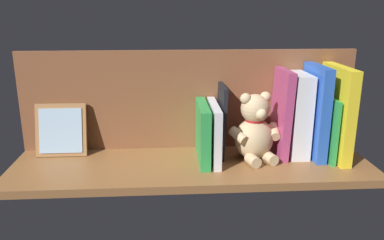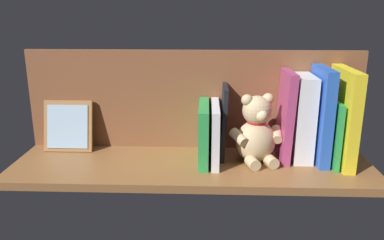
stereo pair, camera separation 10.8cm
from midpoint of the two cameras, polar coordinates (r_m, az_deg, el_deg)
ground_plane at (r=112.98cm, az=-2.76°, el=-6.75°), size 101.91×30.72×2.20cm
shelf_back_panel at (r=120.32cm, az=-2.99°, el=2.91°), size 101.91×1.50×30.50cm
book_0 at (r=118.55cm, az=17.91°, el=1.01°), size 3.07×19.42×26.87cm
book_1 at (r=119.31cm, az=16.29°, el=-0.88°), size 1.26×17.92×18.41cm
book_2 at (r=117.84cm, az=15.02°, el=1.17°), size 2.96×16.54×26.92cm
dictionary_thick_white at (r=117.91cm, az=12.49°, el=0.74°), size 5.42×13.64×24.48cm
book_3 at (r=116.31cm, az=10.33°, el=0.95°), size 3.21×14.34×25.72cm
teddy_bear at (r=112.83cm, az=6.43°, el=-1.55°), size 15.50×14.66×19.80cm
book_4 at (r=114.82cm, az=1.59°, el=-0.16°), size 2.07×12.57×21.17cm
book_5 at (r=112.12cm, az=0.48°, el=-1.81°), size 2.15×19.29×16.48cm
book_6 at (r=111.90cm, az=-1.18°, el=-1.85°), size 2.81×19.35×16.49cm
picture_frame_leaning at (r=124.03cm, az=-20.95°, el=-1.42°), size 14.83×5.21×15.56cm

